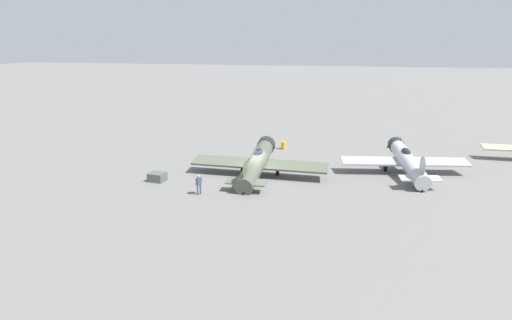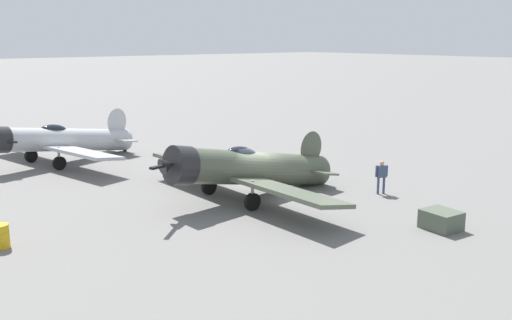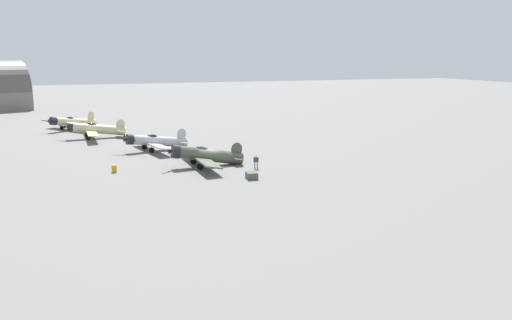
% 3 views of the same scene
% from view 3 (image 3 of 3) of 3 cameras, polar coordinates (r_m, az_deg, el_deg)
% --- Properties ---
extents(ground_plane, '(400.00, 400.00, 0.00)m').
position_cam_3_polar(ground_plane, '(66.53, -5.14, -0.66)').
color(ground_plane, slate).
extents(airplane_foreground, '(12.75, 10.82, 3.22)m').
position_cam_3_polar(airplane_foreground, '(66.12, -5.60, 0.53)').
color(airplane_foreground, '#4C5442').
rests_on(airplane_foreground, ground_plane).
extents(airplane_mid_apron, '(11.98, 11.06, 3.06)m').
position_cam_3_polar(airplane_mid_apron, '(78.19, -10.97, 2.04)').
color(airplane_mid_apron, '#B7BABF').
rests_on(airplane_mid_apron, ground_plane).
extents(airplane_far_line, '(13.45, 10.78, 3.10)m').
position_cam_3_polar(airplane_far_line, '(92.31, -17.22, 3.25)').
color(airplane_far_line, beige).
rests_on(airplane_far_line, ground_plane).
extents(airplane_outer_stand, '(10.95, 10.03, 3.16)m').
position_cam_3_polar(airplane_outer_stand, '(104.08, -19.44, 3.92)').
color(airplane_outer_stand, beige).
rests_on(airplane_outer_stand, ground_plane).
extents(ground_crew_mechanic, '(0.41, 0.59, 1.67)m').
position_cam_3_polar(ground_crew_mechanic, '(64.50, 0.00, -0.08)').
color(ground_crew_mechanic, '#384766').
rests_on(ground_crew_mechanic, ground_plane).
extents(equipment_crate, '(1.50, 1.32, 0.77)m').
position_cam_3_polar(equipment_crate, '(59.34, -0.48, -1.71)').
color(equipment_crate, '#4C5647').
rests_on(equipment_crate, ground_plane).
extents(fuel_drum, '(0.62, 0.62, 0.89)m').
position_cam_3_polar(fuel_drum, '(64.94, -15.21, -0.91)').
color(fuel_drum, gold).
rests_on(fuel_drum, ground_plane).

